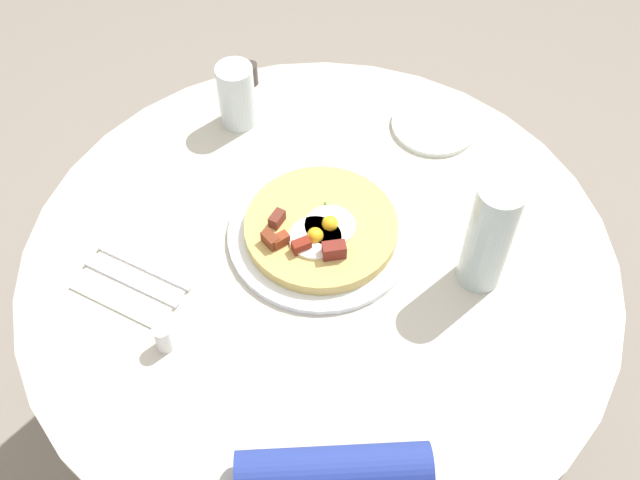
{
  "coord_description": "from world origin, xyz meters",
  "views": [
    {
      "loc": [
        0.42,
        -0.59,
        1.75
      ],
      "look_at": [
        -0.01,
        0.02,
        0.75
      ],
      "focal_mm": 42.66,
      "sensor_mm": 36.0,
      "label": 1
    }
  ],
  "objects_px": {
    "breakfast_pizza": "(320,228)",
    "water_glass": "(237,95)",
    "pizza_plate": "(321,234)",
    "dining_table": "(319,313)",
    "knife": "(144,267)",
    "fork": "(131,283)",
    "pepper_shaker": "(251,74)",
    "salt_shaker": "(164,338)",
    "water_bottle": "(490,236)",
    "bread_plate": "(436,126)"
  },
  "relations": [
    {
      "from": "dining_table",
      "to": "water_glass",
      "type": "xyz_separation_m",
      "value": [
        -0.31,
        0.18,
        0.24
      ]
    },
    {
      "from": "knife",
      "to": "water_bottle",
      "type": "bearing_deg",
      "value": 26.39
    },
    {
      "from": "breakfast_pizza",
      "to": "knife",
      "type": "height_order",
      "value": "breakfast_pizza"
    },
    {
      "from": "dining_table",
      "to": "fork",
      "type": "xyz_separation_m",
      "value": [
        -0.22,
        -0.22,
        0.18
      ]
    },
    {
      "from": "fork",
      "to": "knife",
      "type": "xyz_separation_m",
      "value": [
        -0.0,
        0.04,
        0.0
      ]
    },
    {
      "from": "dining_table",
      "to": "pepper_shaker",
      "type": "distance_m",
      "value": 0.49
    },
    {
      "from": "dining_table",
      "to": "bread_plate",
      "type": "distance_m",
      "value": 0.42
    },
    {
      "from": "pizza_plate",
      "to": "bread_plate",
      "type": "distance_m",
      "value": 0.34
    },
    {
      "from": "dining_table",
      "to": "breakfast_pizza",
      "type": "relative_size",
      "value": 3.85
    },
    {
      "from": "salt_shaker",
      "to": "pepper_shaker",
      "type": "relative_size",
      "value": 1.07
    },
    {
      "from": "fork",
      "to": "dining_table",
      "type": "bearing_deg",
      "value": 37.55
    },
    {
      "from": "fork",
      "to": "pepper_shaker",
      "type": "height_order",
      "value": "pepper_shaker"
    },
    {
      "from": "pizza_plate",
      "to": "breakfast_pizza",
      "type": "xyz_separation_m",
      "value": [
        0.0,
        -0.0,
        0.02
      ]
    },
    {
      "from": "pizza_plate",
      "to": "pepper_shaker",
      "type": "bearing_deg",
      "value": 145.1
    },
    {
      "from": "dining_table",
      "to": "knife",
      "type": "xyz_separation_m",
      "value": [
        -0.22,
        -0.18,
        0.18
      ]
    },
    {
      "from": "water_bottle",
      "to": "breakfast_pizza",
      "type": "bearing_deg",
      "value": -161.45
    },
    {
      "from": "water_glass",
      "to": "pizza_plate",
      "type": "bearing_deg",
      "value": -25.33
    },
    {
      "from": "fork",
      "to": "water_bottle",
      "type": "distance_m",
      "value": 0.57
    },
    {
      "from": "pizza_plate",
      "to": "water_glass",
      "type": "bearing_deg",
      "value": 154.67
    },
    {
      "from": "bread_plate",
      "to": "pepper_shaker",
      "type": "distance_m",
      "value": 0.38
    },
    {
      "from": "fork",
      "to": "pepper_shaker",
      "type": "distance_m",
      "value": 0.51
    },
    {
      "from": "knife",
      "to": "salt_shaker",
      "type": "relative_size",
      "value": 3.63
    },
    {
      "from": "knife",
      "to": "salt_shaker",
      "type": "xyz_separation_m",
      "value": [
        0.13,
        -0.09,
        0.02
      ]
    },
    {
      "from": "breakfast_pizza",
      "to": "water_glass",
      "type": "distance_m",
      "value": 0.32
    },
    {
      "from": "pizza_plate",
      "to": "fork",
      "type": "bearing_deg",
      "value": -126.58
    },
    {
      "from": "pizza_plate",
      "to": "knife",
      "type": "distance_m",
      "value": 0.3
    },
    {
      "from": "breakfast_pizza",
      "to": "fork",
      "type": "xyz_separation_m",
      "value": [
        -0.19,
        -0.25,
        -0.02
      ]
    },
    {
      "from": "water_glass",
      "to": "breakfast_pizza",
      "type": "bearing_deg",
      "value": -25.78
    },
    {
      "from": "breakfast_pizza",
      "to": "pepper_shaker",
      "type": "bearing_deg",
      "value": 144.81
    },
    {
      "from": "pizza_plate",
      "to": "salt_shaker",
      "type": "xyz_separation_m",
      "value": [
        -0.07,
        -0.31,
        0.02
      ]
    },
    {
      "from": "fork",
      "to": "knife",
      "type": "bearing_deg",
      "value": 90.0
    },
    {
      "from": "water_bottle",
      "to": "pizza_plate",
      "type": "bearing_deg",
      "value": -162.17
    },
    {
      "from": "fork",
      "to": "knife",
      "type": "distance_m",
      "value": 0.04
    },
    {
      "from": "dining_table",
      "to": "bread_plate",
      "type": "bearing_deg",
      "value": 89.4
    },
    {
      "from": "dining_table",
      "to": "water_bottle",
      "type": "height_order",
      "value": "water_bottle"
    },
    {
      "from": "bread_plate",
      "to": "water_bottle",
      "type": "height_order",
      "value": "water_bottle"
    },
    {
      "from": "knife",
      "to": "water_glass",
      "type": "xyz_separation_m",
      "value": [
        -0.09,
        0.36,
        0.06
      ]
    },
    {
      "from": "water_glass",
      "to": "water_bottle",
      "type": "relative_size",
      "value": 0.6
    },
    {
      "from": "breakfast_pizza",
      "to": "salt_shaker",
      "type": "height_order",
      "value": "breakfast_pizza"
    },
    {
      "from": "pizza_plate",
      "to": "dining_table",
      "type": "bearing_deg",
      "value": -58.67
    },
    {
      "from": "water_bottle",
      "to": "pepper_shaker",
      "type": "distance_m",
      "value": 0.61
    },
    {
      "from": "pizza_plate",
      "to": "salt_shaker",
      "type": "relative_size",
      "value": 6.33
    },
    {
      "from": "breakfast_pizza",
      "to": "water_bottle",
      "type": "xyz_separation_m",
      "value": [
        0.25,
        0.09,
        0.08
      ]
    },
    {
      "from": "dining_table",
      "to": "water_glass",
      "type": "relative_size",
      "value": 7.73
    },
    {
      "from": "dining_table",
      "to": "fork",
      "type": "distance_m",
      "value": 0.35
    },
    {
      "from": "pizza_plate",
      "to": "fork",
      "type": "distance_m",
      "value": 0.32
    },
    {
      "from": "water_bottle",
      "to": "pepper_shaker",
      "type": "relative_size",
      "value": 4.56
    },
    {
      "from": "breakfast_pizza",
      "to": "fork",
      "type": "distance_m",
      "value": 0.32
    },
    {
      "from": "pizza_plate",
      "to": "salt_shaker",
      "type": "height_order",
      "value": "salt_shaker"
    },
    {
      "from": "knife",
      "to": "water_glass",
      "type": "bearing_deg",
      "value": 96.64
    }
  ]
}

